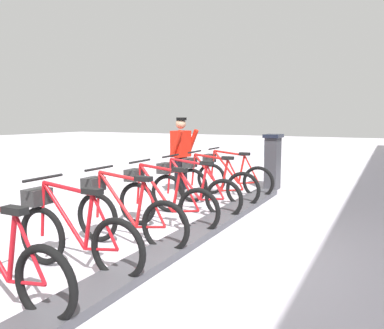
{
  "coord_description": "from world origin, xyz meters",
  "views": [
    {
      "loc": [
        -2.36,
        4.07,
        1.66
      ],
      "look_at": [
        0.5,
        -1.43,
        0.9
      ],
      "focal_mm": 35.95,
      "sensor_mm": 36.0,
      "label": 1
    }
  ],
  "objects": [
    {
      "name": "bike_docked_4",
      "position": [
        0.62,
        0.2,
        0.43
      ],
      "size": [
        1.72,
        0.54,
        1.02
      ],
      "color": "black",
      "rests_on": "ground"
    },
    {
      "name": "ground_plane",
      "position": [
        0.0,
        0.0,
        0.0
      ],
      "size": [
        60.0,
        60.0,
        0.0
      ],
      "primitive_type": "plane",
      "color": "silver"
    },
    {
      "name": "bike_docked_2",
      "position": [
        0.62,
        -1.63,
        0.43
      ],
      "size": [
        1.72,
        0.54,
        1.02
      ],
      "color": "black",
      "rests_on": "ground"
    },
    {
      "name": "bike_docked_3",
      "position": [
        0.62,
        -0.71,
        0.43
      ],
      "size": [
        1.72,
        0.54,
        1.02
      ],
      "color": "black",
      "rests_on": "ground"
    },
    {
      "name": "bike_docked_1",
      "position": [
        0.62,
        -2.54,
        0.43
      ],
      "size": [
        1.72,
        0.54,
        1.02
      ],
      "color": "black",
      "rests_on": "ground"
    },
    {
      "name": "bike_docked_0",
      "position": [
        0.62,
        -3.46,
        0.43
      ],
      "size": [
        1.72,
        0.54,
        1.02
      ],
      "color": "black",
      "rests_on": "ground"
    },
    {
      "name": "bike_docked_5",
      "position": [
        0.62,
        1.12,
        0.43
      ],
      "size": [
        1.72,
        0.54,
        1.02
      ],
      "color": "black",
      "rests_on": "ground"
    },
    {
      "name": "dock_rail_base",
      "position": [
        0.0,
        0.0,
        0.05
      ],
      "size": [
        0.44,
        8.12,
        0.1
      ],
      "primitive_type": "cube",
      "color": "#47474C",
      "rests_on": "ground"
    },
    {
      "name": "worker_near_rack",
      "position": [
        1.64,
        -3.11,
        0.91
      ],
      "size": [
        0.54,
        0.68,
        1.66
      ],
      "color": "white",
      "rests_on": "ground"
    },
    {
      "name": "payment_kiosk",
      "position": [
        0.05,
        -4.61,
        0.67
      ],
      "size": [
        0.36,
        0.52,
        1.28
      ],
      "color": "#38383D",
      "rests_on": "ground"
    }
  ]
}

